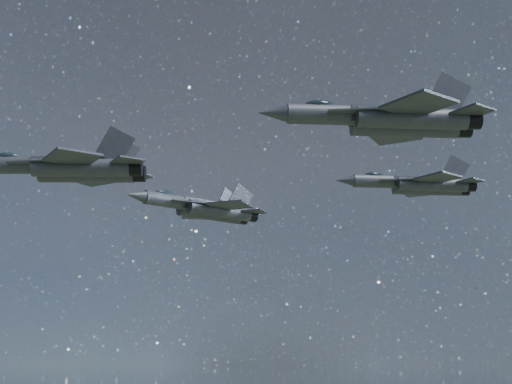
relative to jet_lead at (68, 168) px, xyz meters
name	(u,v)px	position (x,y,z in m)	size (l,w,h in m)	color
jet_lead	(68,168)	(0.00, 0.00, 0.00)	(19.03, 12.47, 4.90)	#2F343A
jet_left	(205,208)	(16.32, 5.81, -1.33)	(17.13, 11.73, 4.30)	#2F343A
jet_right	(390,119)	(19.48, -25.22, -0.25)	(17.44, 11.59, 4.44)	#2F343A
jet_slot	(418,184)	(35.54, -7.81, 0.39)	(15.66, 10.47, 3.96)	#2F343A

